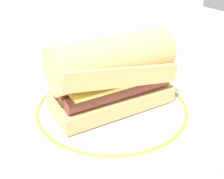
# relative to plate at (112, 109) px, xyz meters

# --- Properties ---
(ground_plane) EXTENTS (1.50, 1.50, 0.00)m
(ground_plane) POSITION_rel_plate_xyz_m (-0.02, -0.01, -0.01)
(ground_plane) COLOR silver
(plate) EXTENTS (0.27, 0.27, 0.01)m
(plate) POSITION_rel_plate_xyz_m (0.00, 0.00, 0.00)
(plate) COLOR white
(plate) RESTS_ON ground_plane
(sausage_sandwich) EXTENTS (0.21, 0.10, 0.12)m
(sausage_sandwich) POSITION_rel_plate_xyz_m (-0.00, -0.00, 0.07)
(sausage_sandwich) COLOR #E3AF69
(sausage_sandwich) RESTS_ON plate
(salt_shaker) EXTENTS (0.03, 0.03, 0.08)m
(salt_shaker) POSITION_rel_plate_xyz_m (-0.01, -0.21, 0.03)
(salt_shaker) COLOR white
(salt_shaker) RESTS_ON ground_plane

